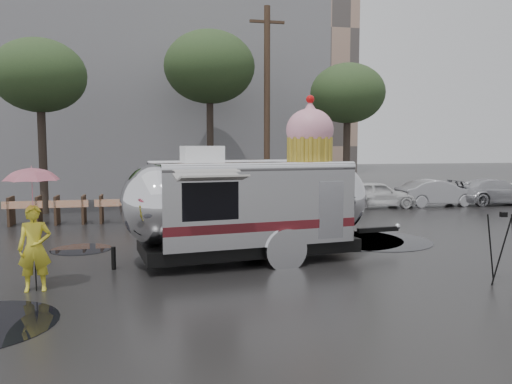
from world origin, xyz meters
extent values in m
plane|color=black|center=(0.00, 0.00, 0.00)|extent=(120.00, 120.00, 0.00)
cylinder|color=black|center=(3.65, 4.82, 0.01)|extent=(3.15, 3.15, 0.01)
cylinder|color=black|center=(-4.59, 5.32, 0.01)|extent=(1.59, 1.59, 0.01)
cylinder|color=black|center=(2.75, 5.25, 0.01)|extent=(3.53, 3.53, 0.01)
cylinder|color=black|center=(-1.58, 4.24, 0.01)|extent=(2.16, 2.16, 0.01)
cube|color=slate|center=(-4.00, 24.00, 6.50)|extent=(22.00, 12.00, 13.00)
cylinder|color=#473323|center=(2.50, 14.00, 4.50)|extent=(0.28, 0.28, 9.00)
cube|color=#473323|center=(2.50, 14.00, 8.30)|extent=(1.60, 0.12, 0.12)
cylinder|color=#382D26|center=(-7.00, 13.00, 2.93)|extent=(0.32, 0.32, 5.85)
ellipsoid|color=#263A1F|center=(-7.00, 13.00, 5.52)|extent=(3.64, 3.64, 2.86)
cylinder|color=#382D26|center=(0.00, 15.00, 3.38)|extent=(0.32, 0.32, 6.75)
ellipsoid|color=#263A1F|center=(0.00, 15.00, 6.38)|extent=(4.20, 4.20, 3.30)
cylinder|color=#382D26|center=(6.00, 13.00, 2.70)|extent=(0.32, 0.32, 5.40)
ellipsoid|color=#263A1F|center=(6.00, 13.00, 5.10)|extent=(3.36, 3.36, 2.64)
cube|color=#473323|center=(-7.50, 10.00, 0.50)|extent=(0.08, 0.80, 1.00)
cube|color=#473323|center=(-6.60, 10.00, 0.50)|extent=(0.08, 0.80, 1.00)
cube|color=#E5590C|center=(-7.05, 9.62, 0.75)|extent=(1.30, 0.04, 0.25)
cube|color=#473323|center=(-6.00, 10.00, 0.50)|extent=(0.08, 0.80, 1.00)
cube|color=#473323|center=(-5.10, 10.00, 0.50)|extent=(0.08, 0.80, 1.00)
cube|color=#E5590C|center=(-5.55, 9.62, 0.75)|extent=(1.30, 0.04, 0.25)
cube|color=#473323|center=(-4.50, 10.00, 0.50)|extent=(0.08, 0.80, 1.00)
cube|color=#473323|center=(-3.60, 10.00, 0.50)|extent=(0.08, 0.80, 1.00)
cube|color=#E5590C|center=(-4.05, 9.62, 0.75)|extent=(1.30, 0.04, 0.25)
imported|color=silver|center=(7.00, 12.00, 0.70)|extent=(4.00, 1.80, 1.40)
imported|color=#B2B2B7|center=(10.00, 12.00, 0.70)|extent=(4.00, 1.80, 1.40)
imported|color=#B2B2B7|center=(13.00, 12.00, 0.72)|extent=(4.20, 1.80, 1.44)
cube|color=silver|center=(-0.44, 3.35, 1.43)|extent=(4.78, 2.93, 1.84)
ellipsoid|color=silver|center=(1.79, 3.65, 1.43)|extent=(1.83, 2.54, 1.84)
ellipsoid|color=silver|center=(-2.67, 3.05, 1.43)|extent=(1.83, 2.54, 1.84)
cube|color=black|center=(-0.44, 3.35, 0.36)|extent=(5.34, 2.71, 0.31)
cylinder|color=black|center=(0.21, 2.37, 0.36)|extent=(0.74, 0.32, 0.72)
cylinder|color=black|center=(-0.07, 4.46, 0.36)|extent=(0.74, 0.32, 0.72)
cylinder|color=silver|center=(0.22, 2.23, 0.41)|extent=(0.99, 0.23, 0.98)
cube|color=black|center=(3.21, 3.84, 0.51)|extent=(1.23, 0.28, 0.12)
sphere|color=silver|center=(3.82, 3.92, 0.56)|extent=(0.18, 0.18, 0.16)
cylinder|color=black|center=(-3.59, 2.92, 0.26)|extent=(0.12, 0.12, 0.51)
cube|color=#4E1217|center=(-0.29, 2.18, 0.97)|extent=(4.47, 0.63, 0.20)
cube|color=#4E1217|center=(-0.60, 4.51, 0.97)|extent=(4.47, 0.63, 0.20)
cube|color=black|center=(-1.50, 2.01, 1.59)|extent=(1.22, 0.19, 0.82)
cube|color=#A5A199|center=(-1.47, 1.76, 2.10)|extent=(1.49, 0.69, 0.15)
cube|color=silver|center=(1.34, 2.39, 1.28)|extent=(0.61, 0.11, 1.33)
cube|color=white|center=(-1.56, 3.20, 2.56)|extent=(1.00, 0.78, 0.39)
cylinder|color=gold|center=(1.18, 3.56, 2.66)|extent=(1.20, 1.20, 0.61)
ellipsoid|color=pink|center=(1.18, 3.56, 3.15)|extent=(1.33, 1.33, 1.06)
cone|color=pink|center=(1.18, 3.56, 3.68)|extent=(0.58, 0.58, 0.41)
sphere|color=red|center=(1.18, 3.56, 3.91)|extent=(0.23, 0.23, 0.20)
imported|color=yellow|center=(-4.91, 1.52, 0.83)|extent=(0.62, 0.44, 1.65)
imported|color=pink|center=(-4.91, 1.52, 1.97)|extent=(1.23, 1.23, 0.84)
cylinder|color=black|center=(-4.91, 1.52, 0.83)|extent=(0.02, 0.02, 1.65)
cylinder|color=black|center=(4.05, 0.40, 0.69)|extent=(0.31, 0.13, 1.40)
cylinder|color=black|center=(3.97, -0.02, 0.69)|extent=(0.26, 0.22, 1.40)
cube|color=black|center=(4.13, 0.17, 1.40)|extent=(0.13, 0.12, 0.10)
camera|label=1|loc=(-2.71, -8.44, 2.77)|focal=35.00mm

